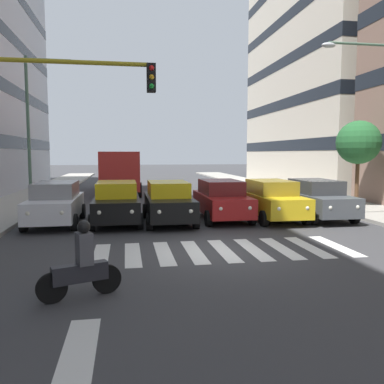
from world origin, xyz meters
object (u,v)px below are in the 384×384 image
car_0 (317,199)px  car_4 (117,202)px  street_lamp_left (382,112)px  traffic_light_gantry (29,121)px  street_lamp_right (35,117)px  car_1 (272,200)px  car_3 (169,202)px  car_5 (56,203)px  street_tree_1 (358,143)px  bus_behind_traffic (120,167)px  car_2 (221,199)px  motorcycle_with_rider (81,266)px

car_0 → car_4: 8.75m
car_0 → street_lamp_left: size_ratio=0.63×
traffic_light_gantry → street_lamp_right: (2.04, -10.52, 1.02)m
car_1 → car_3: bearing=0.6°
car_1 → car_5: bearing=-2.2°
car_3 → street_lamp_right: street_lamp_right is taller
traffic_light_gantry → car_5: bearing=-86.5°
street_tree_1 → car_1: bearing=25.0°
bus_behind_traffic → car_5: bearing=79.3°
car_0 → car_4: (8.75, -0.21, 0.00)m
car_2 → motorcycle_with_rider: size_ratio=2.74×
car_0 → street_lamp_left: 4.44m
car_1 → traffic_light_gantry: 10.61m
car_1 → car_2: bearing=-10.0°
street_lamp_left → motorcycle_with_rider: bearing=30.3°
car_1 → car_3: 4.55m
car_4 → street_lamp_right: 7.66m
car_1 → car_3: size_ratio=1.00×
car_0 → car_2: 4.27m
car_0 → street_lamp_right: street_lamp_right is taller
car_4 → street_lamp_left: (-10.46, 2.07, 3.65)m
car_1 → street_lamp_left: (-3.79, 1.91, 3.65)m
car_0 → bus_behind_traffic: 15.99m
car_1 → street_lamp_left: street_lamp_left is taller
car_4 → car_5: size_ratio=1.00×
car_4 → car_1: bearing=178.6°
car_0 → street_tree_1: size_ratio=1.00×
motorcycle_with_rider → street_lamp_left: 13.30m
car_4 → street_lamp_right: (4.15, -5.14, 3.87)m
car_0 → traffic_light_gantry: size_ratio=0.81×
street_lamp_left → bus_behind_traffic: bearing=-55.5°
car_3 → street_lamp_right: bearing=-40.5°
car_2 → traffic_light_gantry: size_ratio=0.81×
car_4 → motorcycle_with_rider: 8.52m
car_3 → car_5: size_ratio=1.00×
car_3 → motorcycle_with_rider: car_3 is taller
car_2 → bus_behind_traffic: bus_behind_traffic is taller
bus_behind_traffic → street_lamp_left: 18.65m
car_5 → bus_behind_traffic: size_ratio=0.42×
car_0 → car_1: bearing=-1.3°
car_4 → street_tree_1: street_tree_1 is taller
car_4 → traffic_light_gantry: (2.11, 5.38, 2.85)m
car_0 → car_1: (2.08, -0.05, 0.00)m
street_lamp_right → street_tree_1: size_ratio=1.72×
motorcycle_with_rider → car_1: bearing=-130.8°
bus_behind_traffic → motorcycle_with_rider: bearing=88.6°
car_0 → traffic_light_gantry: traffic_light_gantry is taller
bus_behind_traffic → street_lamp_right: 9.47m
car_5 → street_lamp_left: (-12.91, 2.25, 3.65)m
car_4 → street_tree_1: (-12.38, -2.50, 2.56)m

